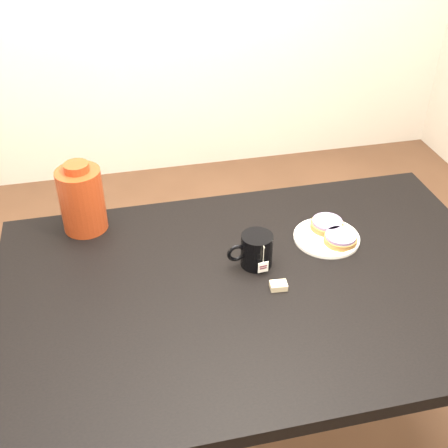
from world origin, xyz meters
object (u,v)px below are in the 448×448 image
Objects in this scene: mug at (256,250)px; teabag_pouch at (279,286)px; plate at (327,237)px; bagel_back at (327,224)px; table at (256,305)px; bagel_package at (82,199)px; bagel_front at (340,239)px.

mug reaches higher than teabag_pouch.
bagel_back is at bearing 69.11° from plate.
plate is at bearing 29.27° from table.
teabag_pouch is at bearing -139.00° from plate.
bagel_package is at bearing 141.96° from mug.
bagel_package reaches higher than mug.
table is 0.15m from mug.
plate reaches higher than table.
bagel_front is at bearing 0.44° from mug.
bagel_front is at bearing -19.42° from bagel_package.
teabag_pouch is at bearing -38.92° from bagel_package.
bagel_front is 0.27m from mug.
table is 0.32m from bagel_front.
teabag_pouch is (0.05, -0.04, 0.09)m from table.
table is at bearing -108.03° from mug.
plate is at bearing -17.49° from bagel_package.
plate is 4.36× the size of teabag_pouch.
bagel_back and bagel_front have the same top height.
teabag_pouch is (-0.23, -0.14, -0.01)m from bagel_front.
bagel_package is (-0.73, 0.26, 0.08)m from bagel_front.
mug is 3.03× the size of teabag_pouch.
plate is at bearing 127.40° from bagel_front.
teabag_pouch is at bearing -35.96° from table.
bagel_back is 0.28m from mug.
bagel_front is 0.78m from bagel_package.
bagel_back is at bearing 16.78° from mug.
mug is (-0.25, -0.11, 0.03)m from bagel_back.
teabag_pouch is at bearing -135.21° from bagel_back.
teabag_pouch is at bearing -79.58° from mug.
bagel_back is 0.08m from bagel_front.
bagel_package reaches higher than plate.
plate is 0.05m from bagel_front.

